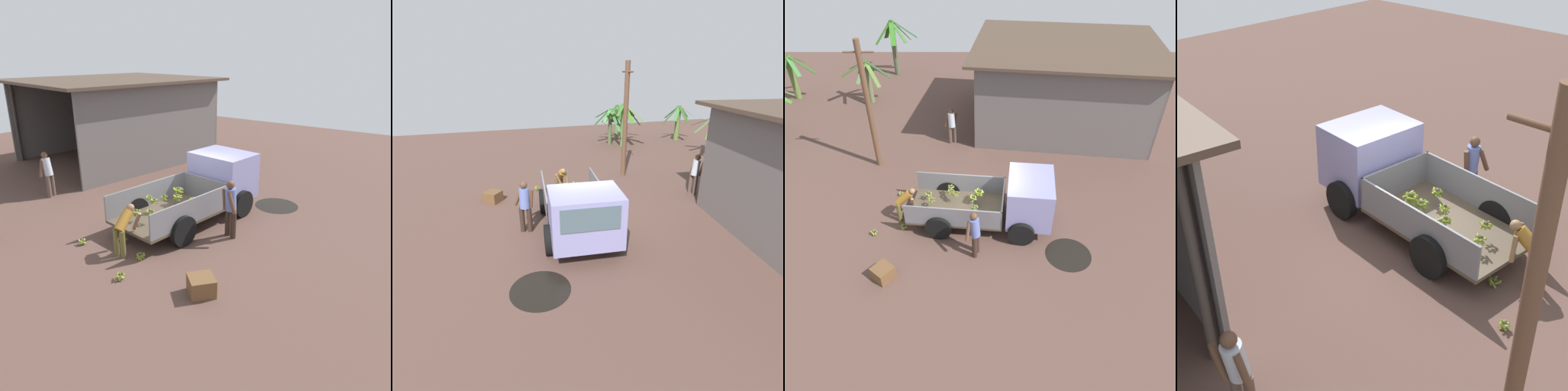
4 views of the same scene
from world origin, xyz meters
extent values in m
plane|color=brown|center=(0.00, 0.00, 0.00)|extent=(36.00, 36.00, 0.00)
cylinder|color=black|center=(2.72, -1.98, 0.00)|extent=(1.46, 1.46, 0.01)
cube|color=brown|center=(-0.88, -0.24, 0.47)|extent=(3.37, 2.27, 0.08)
cube|color=slate|center=(-0.78, 0.70, 0.87)|extent=(3.17, 0.39, 0.72)
cube|color=slate|center=(-0.98, -1.18, 0.87)|extent=(3.17, 0.39, 0.72)
cube|color=slate|center=(0.68, -0.41, 0.87)|extent=(0.26, 1.94, 0.72)
cube|color=#8D8CC6|center=(1.55, -0.51, 1.16)|extent=(1.66, 2.05, 1.45)
cube|color=#4C606B|center=(2.29, -0.59, 1.45)|extent=(0.19, 1.52, 0.64)
cylinder|color=black|center=(1.44, 0.52, 0.43)|extent=(0.88, 0.31, 0.87)
cylinder|color=black|center=(1.22, -1.48, 0.43)|extent=(0.88, 0.31, 0.87)
cylinder|color=black|center=(-1.25, 0.81, 0.43)|extent=(0.88, 0.31, 0.87)
cylinder|color=black|center=(-1.46, -1.19, 0.43)|extent=(0.88, 0.31, 0.87)
sphere|color=brown|center=(-1.75, -0.27, 0.90)|extent=(0.08, 0.08, 0.08)
cylinder|color=olive|center=(-1.70, -0.32, 0.85)|extent=(0.16, 0.15, 0.12)
cylinder|color=#91A147|center=(-1.68, -0.25, 0.84)|extent=(0.08, 0.18, 0.13)
cylinder|color=olive|center=(-1.73, -0.19, 0.86)|extent=(0.19, 0.09, 0.10)
cylinder|color=olive|center=(-1.80, -0.21, 0.86)|extent=(0.17, 0.14, 0.10)
cylinder|color=olive|center=(-1.83, -0.27, 0.86)|extent=(0.04, 0.19, 0.10)
cylinder|color=olive|center=(-1.77, -0.33, 0.84)|extent=(0.18, 0.08, 0.14)
sphere|color=brown|center=(-0.33, -0.07, 0.87)|extent=(0.08, 0.08, 0.08)
cylinder|color=#8C9E44|center=(-0.31, -0.01, 0.79)|extent=(0.18, 0.09, 0.19)
cylinder|color=olive|center=(-0.37, 0.00, 0.81)|extent=(0.21, 0.15, 0.14)
cylinder|color=olive|center=(-0.41, -0.05, 0.80)|extent=(0.09, 0.21, 0.16)
cylinder|color=#90AE3E|center=(-0.39, -0.11, 0.79)|extent=(0.15, 0.18, 0.19)
cylinder|color=olive|center=(-0.34, -0.16, 0.82)|extent=(0.22, 0.08, 0.13)
cylinder|color=olive|center=(-0.29, -0.13, 0.79)|extent=(0.18, 0.15, 0.18)
cylinder|color=olive|center=(-0.25, -0.08, 0.81)|extent=(0.06, 0.21, 0.14)
cylinder|color=olive|center=(-0.29, -0.04, 0.78)|extent=(0.13, 0.16, 0.20)
sphere|color=brown|center=(-0.29, -0.64, 0.89)|extent=(0.09, 0.09, 0.09)
cylinder|color=#84A62C|center=(-0.33, -0.60, 0.82)|extent=(0.16, 0.16, 0.16)
cylinder|color=olive|center=(-0.35, -0.65, 0.83)|extent=(0.08, 0.19, 0.14)
cylinder|color=olive|center=(-0.32, -0.70, 0.83)|extent=(0.18, 0.14, 0.14)
cylinder|color=olive|center=(-0.26, -0.69, 0.81)|extent=(0.16, 0.11, 0.17)
cylinder|color=olive|center=(-0.24, -0.66, 0.81)|extent=(0.10, 0.16, 0.18)
cylinder|color=olive|center=(-0.22, -0.61, 0.85)|extent=(0.13, 0.19, 0.11)
cylinder|color=olive|center=(-0.27, -0.58, 0.83)|extent=(0.19, 0.10, 0.15)
sphere|color=#3F3929|center=(-0.93, -0.06, 1.02)|extent=(0.07, 0.07, 0.07)
cylinder|color=olive|center=(-0.97, -0.10, 0.96)|extent=(0.14, 0.14, 0.14)
cylinder|color=#97AF49|center=(-0.91, -0.10, 0.95)|extent=(0.14, 0.08, 0.17)
cylinder|color=olive|center=(-0.86, -0.06, 0.96)|extent=(0.05, 0.17, 0.14)
cylinder|color=#8CAB2B|center=(-0.88, 0.01, 0.98)|extent=(0.17, 0.14, 0.10)
cylinder|color=olive|center=(-0.93, 0.00, 0.95)|extent=(0.15, 0.06, 0.17)
cylinder|color=#90A633|center=(-0.98, -0.04, 0.95)|extent=(0.07, 0.16, 0.16)
sphere|color=#49422F|center=(-1.90, 0.14, 0.85)|extent=(0.08, 0.08, 0.08)
cylinder|color=#8FA339|center=(-1.94, 0.19, 0.79)|extent=(0.17, 0.14, 0.15)
cylinder|color=olive|center=(-1.95, 0.15, 0.77)|extent=(0.06, 0.16, 0.17)
cylinder|color=#97A844|center=(-1.93, 0.08, 0.80)|extent=(0.18, 0.13, 0.12)
cylinder|color=olive|center=(-1.87, 0.10, 0.77)|extent=(0.15, 0.13, 0.17)
cylinder|color=olive|center=(-1.82, 0.15, 0.81)|extent=(0.07, 0.19, 0.12)
cylinder|color=#92A742|center=(-1.86, 0.19, 0.78)|extent=(0.16, 0.13, 0.16)
sphere|color=brown|center=(-1.13, 0.36, 0.98)|extent=(0.07, 0.07, 0.07)
cylinder|color=#96AB4C|center=(-1.07, 0.32, 0.94)|extent=(0.13, 0.17, 0.11)
cylinder|color=olive|center=(-1.08, 0.41, 0.94)|extent=(0.15, 0.16, 0.10)
cylinder|color=#8AAD25|center=(-1.15, 0.43, 0.93)|extent=(0.18, 0.09, 0.12)
cylinder|color=olive|center=(-1.20, 0.36, 0.92)|extent=(0.04, 0.17, 0.14)
cylinder|color=#91A12D|center=(-1.14, 0.31, 0.91)|extent=(0.15, 0.06, 0.16)
sphere|color=#453E2D|center=(-1.11, 0.16, 0.93)|extent=(0.07, 0.07, 0.07)
cylinder|color=olive|center=(-1.11, 0.23, 0.89)|extent=(0.18, 0.04, 0.12)
cylinder|color=olive|center=(-1.17, 0.21, 0.89)|extent=(0.15, 0.16, 0.12)
cylinder|color=#99B137|center=(-1.18, 0.15, 0.88)|extent=(0.07, 0.18, 0.13)
cylinder|color=olive|center=(-1.16, 0.11, 0.88)|extent=(0.15, 0.15, 0.13)
cylinder|color=olive|center=(-1.11, 0.11, 0.86)|extent=(0.15, 0.05, 0.17)
cylinder|color=#96A147|center=(-1.07, 0.13, 0.86)|extent=(0.11, 0.14, 0.17)
cylinder|color=olive|center=(-1.04, 0.17, 0.88)|extent=(0.06, 0.18, 0.13)
cylinder|color=olive|center=(-1.07, 0.22, 0.89)|extent=(0.17, 0.13, 0.11)
sphere|color=brown|center=(-0.13, 0.05, 1.01)|extent=(0.09, 0.09, 0.09)
cylinder|color=#94A23A|center=(-0.03, 0.01, 0.95)|extent=(0.16, 0.25, 0.15)
cylinder|color=#9BAF31|center=(-0.06, 0.09, 0.91)|extent=(0.15, 0.20, 0.22)
cylinder|color=olive|center=(-0.10, 0.12, 0.91)|extent=(0.20, 0.13, 0.23)
cylinder|color=olive|center=(-0.16, 0.11, 0.91)|extent=(0.19, 0.15, 0.23)
cylinder|color=#87A629|center=(-0.22, 0.10, 0.95)|extent=(0.16, 0.25, 0.16)
cylinder|color=olive|center=(-0.22, 0.00, 0.96)|extent=(0.17, 0.25, 0.14)
cylinder|color=olive|center=(-0.15, -0.04, 0.94)|extent=(0.25, 0.10, 0.18)
cylinder|color=olive|center=(-0.08, -0.01, 0.91)|extent=(0.20, 0.16, 0.22)
cube|color=slate|center=(7.57, 6.66, 1.85)|extent=(0.97, 6.31, 3.70)
cube|color=slate|center=(4.29, 10.27, 1.85)|extent=(7.54, 1.15, 3.70)
cube|color=slate|center=(3.43, 4.08, 1.85)|extent=(7.54, 1.15, 3.70)
cube|color=#4D3A2D|center=(3.86, 7.18, 3.76)|extent=(9.30, 8.24, 0.12)
cylinder|color=#3F3833|center=(0.70, 10.57, 1.85)|extent=(0.16, 0.16, 3.70)
cylinder|color=#3F3833|center=(-0.11, 4.77, 1.85)|extent=(0.16, 0.16, 3.70)
cylinder|color=#4A5E3E|center=(7.31, 12.73, 1.41)|extent=(0.26, 0.26, 2.83)
cube|color=#4D7A3D|center=(7.69, 12.75, 2.40)|extent=(0.79, 0.31, 0.97)
cube|color=#417F22|center=(7.62, 13.20, 2.53)|extent=(0.79, 1.04, 0.71)
cube|color=#457F3E|center=(7.20, 13.25, 2.29)|extent=(0.40, 1.09, 1.19)
cube|color=#4A8040|center=(6.76, 13.01, 2.46)|extent=(1.22, 0.78, 0.84)
cube|color=#265D21|center=(6.83, 12.49, 2.58)|extent=(1.09, 0.73, 0.62)
cube|color=#2E631E|center=(7.08, 11.97, 2.38)|extent=(0.68, 1.61, 1.01)
cube|color=#298529|center=(7.72, 12.19, 2.27)|extent=(1.02, 1.24, 1.23)
cylinder|color=#35251D|center=(-0.27, -2.05, 0.41)|extent=(0.20, 0.20, 0.82)
cylinder|color=#35251D|center=(-0.20, -1.82, 0.41)|extent=(0.20, 0.20, 0.82)
cylinder|color=#6373B9|center=(-0.26, -1.93, 1.14)|extent=(0.42, 0.39, 0.66)
sphere|color=brown|center=(-0.29, -1.92, 1.58)|extent=(0.23, 0.23, 0.23)
cylinder|color=brown|center=(-0.45, -2.08, 1.13)|extent=(0.20, 0.37, 0.59)
cylinder|color=brown|center=(-0.25, -1.72, 1.11)|extent=(0.15, 0.19, 0.61)
cylinder|color=brown|center=(-2.92, -0.16, 0.37)|extent=(0.16, 0.16, 0.74)
cylinder|color=brown|center=(-2.89, -0.37, 0.37)|extent=(0.16, 0.16, 0.74)
cylinder|color=#9F6923|center=(-2.69, -0.23, 0.92)|extent=(0.65, 0.35, 0.58)
sphere|color=#8C6746|center=(-2.39, -0.19, 1.17)|extent=(0.21, 0.21, 0.21)
cylinder|color=#8C6746|center=(-2.50, -0.02, 0.81)|extent=(0.12, 0.16, 0.55)
cylinder|color=#8C6746|center=(-2.37, -0.38, 0.83)|extent=(0.14, 0.32, 0.54)
cylinder|color=brown|center=(-1.46, 5.00, 0.40)|extent=(0.20, 0.20, 0.81)
cylinder|color=brown|center=(-1.25, 5.08, 0.40)|extent=(0.20, 0.20, 0.81)
cylinder|color=silver|center=(-1.37, 5.08, 1.12)|extent=(0.40, 0.45, 0.66)
sphere|color=brown|center=(-1.39, 5.13, 1.54)|extent=(0.23, 0.23, 0.23)
cylinder|color=brown|center=(-1.59, 5.11, 1.09)|extent=(0.26, 0.18, 0.60)
cylinder|color=brown|center=(-1.21, 5.24, 1.09)|extent=(0.25, 0.17, 0.60)
sphere|color=brown|center=(-3.08, 1.05, 0.15)|extent=(0.07, 0.07, 0.07)
cylinder|color=olive|center=(-3.09, 1.10, 0.08)|extent=(0.15, 0.08, 0.15)
cylinder|color=#95AF4C|center=(-3.14, 1.06, 0.11)|extent=(0.07, 0.17, 0.11)
cylinder|color=#8EA437|center=(-3.10, 1.00, 0.09)|extent=(0.16, 0.11, 0.14)
cylinder|color=olive|center=(-3.04, 1.03, 0.08)|extent=(0.12, 0.13, 0.16)
cylinder|color=#A0B229|center=(-3.04, 1.08, 0.08)|extent=(0.10, 0.14, 0.16)
sphere|color=brown|center=(-3.66, -1.06, 0.15)|extent=(0.07, 0.07, 0.07)
cylinder|color=olive|center=(-3.70, -1.12, 0.11)|extent=(0.16, 0.14, 0.11)
cylinder|color=#91A03E|center=(-3.65, -1.12, 0.10)|extent=(0.16, 0.07, 0.14)
cylinder|color=olive|center=(-3.59, -1.07, 0.11)|extent=(0.05, 0.17, 0.11)
cylinder|color=olive|center=(-3.62, -1.02, 0.10)|extent=(0.15, 0.13, 0.14)
cylinder|color=olive|center=(-3.69, -1.00, 0.12)|extent=(0.17, 0.11, 0.10)
cylinder|color=#8FAB3F|center=(-3.70, -1.06, 0.08)|extent=(0.06, 0.14, 0.16)
sphere|color=brown|center=(-2.35, 0.22, 0.16)|extent=(0.07, 0.07, 0.07)
cylinder|color=olive|center=(-2.38, 0.15, 0.11)|extent=(0.18, 0.10, 0.12)
cylinder|color=#91AB26|center=(-2.29, 0.17, 0.12)|extent=(0.13, 0.17, 0.10)
cylinder|color=olive|center=(-2.29, 0.26, 0.12)|extent=(0.14, 0.16, 0.10)
cylinder|color=olive|center=(-2.36, 0.27, 0.08)|extent=(0.15, 0.05, 0.16)
cylinder|color=olive|center=(-2.43, 0.22, 0.12)|extent=(0.04, 0.19, 0.10)
sphere|color=brown|center=(-2.71, -0.78, 0.16)|extent=(0.08, 0.08, 0.08)
cylinder|color=olive|center=(-2.64, -0.81, 0.11)|extent=(0.10, 0.18, 0.13)
cylinder|color=olive|center=(-2.64, -0.76, 0.10)|extent=(0.09, 0.18, 0.13)
cylinder|color=olive|center=(-2.68, -0.73, 0.08)|extent=(0.15, 0.10, 0.17)
cylinder|color=olive|center=(-2.73, -0.72, 0.10)|extent=(0.17, 0.10, 0.14)
cylinder|color=olive|center=(-2.75, -0.76, 0.09)|extent=(0.10, 0.15, 0.17)
cylinder|color=#93A036|center=(-2.76, -0.80, 0.09)|extent=(0.07, 0.16, 0.16)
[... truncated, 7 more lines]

